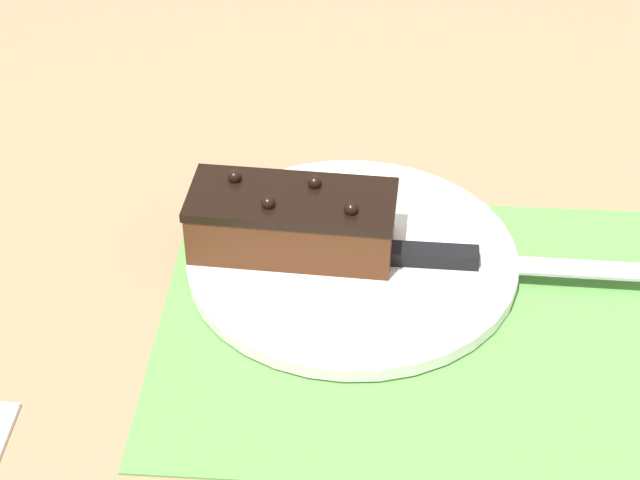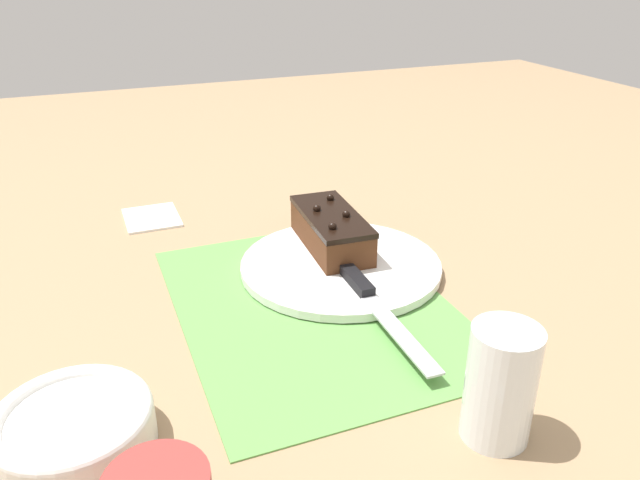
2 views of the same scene
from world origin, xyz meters
TOP-DOWN VIEW (x-y plane):
  - ground_plane at (0.00, 0.00)m, footprint 3.00×3.00m
  - placemat_woven at (0.00, 0.00)m, footprint 0.46×0.34m
  - cake_plate at (-0.07, 0.07)m, footprint 0.29×0.29m
  - chocolate_cake at (-0.13, 0.08)m, footprint 0.18×0.09m
  - serving_knife at (0.04, 0.06)m, footprint 0.25×0.03m
  - drinking_glass at (0.29, 0.08)m, footprint 0.07×0.07m
  - small_bowl at (0.15, -0.30)m, footprint 0.15×0.15m
  - folded_napkin at (-0.37, -0.15)m, footprint 0.11×0.09m

SIDE VIEW (x-z plane):
  - ground_plane at x=0.00m, z-range 0.00..0.00m
  - placemat_woven at x=0.00m, z-range 0.00..0.00m
  - folded_napkin at x=-0.37m, z-range 0.00..0.01m
  - cake_plate at x=-0.07m, z-range 0.00..0.02m
  - serving_knife at x=0.04m, z-range 0.01..0.03m
  - small_bowl at x=0.15m, z-range 0.00..0.05m
  - chocolate_cake at x=-0.13m, z-range 0.01..0.08m
  - drinking_glass at x=0.29m, z-range 0.00..0.12m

